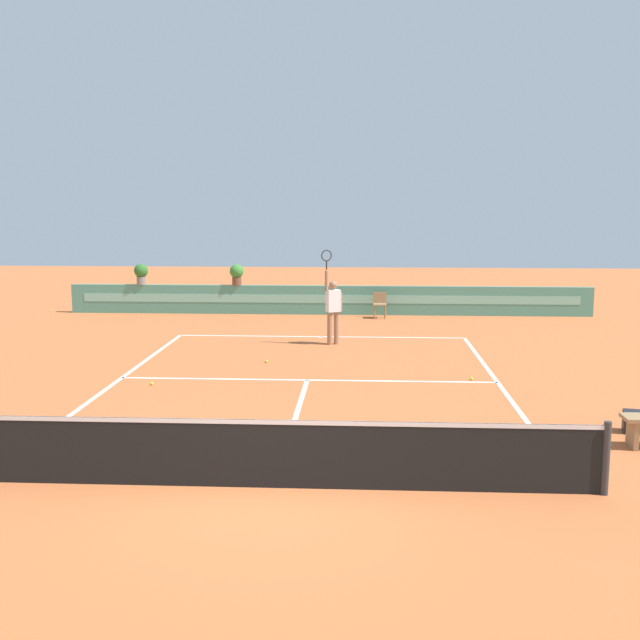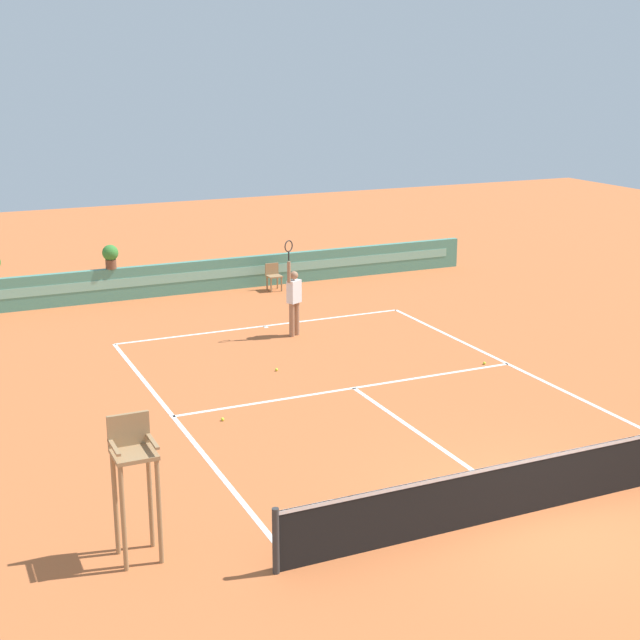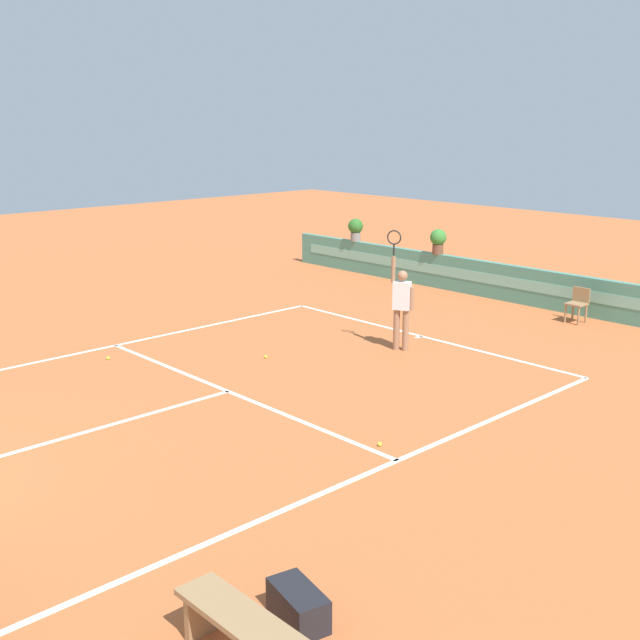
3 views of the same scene
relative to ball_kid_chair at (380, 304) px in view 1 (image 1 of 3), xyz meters
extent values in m
plane|color=#BC6033|center=(-1.77, -9.66, -0.48)|extent=(60.00, 60.00, 0.00)
cube|color=white|center=(-1.77, -3.77, -0.47)|extent=(8.22, 0.10, 0.01)
cube|color=white|center=(-1.77, -9.26, -0.47)|extent=(8.22, 0.10, 0.01)
cube|color=white|center=(-1.77, -12.46, -0.47)|extent=(0.10, 6.40, 0.01)
cube|color=white|center=(-5.88, -9.71, -0.47)|extent=(0.10, 11.89, 0.01)
cube|color=white|center=(2.34, -9.71, -0.47)|extent=(0.10, 11.89, 0.01)
cube|color=white|center=(-1.77, -3.87, -0.47)|extent=(0.10, 0.20, 0.01)
cylinder|color=#333333|center=(2.64, -15.66, 0.02)|extent=(0.10, 0.10, 1.00)
cube|color=black|center=(-1.77, -15.66, 0.00)|extent=(8.82, 0.02, 0.95)
cube|color=white|center=(-1.77, -15.66, 0.44)|extent=(8.82, 0.03, 0.06)
cube|color=#4C8E7A|center=(-1.77, 0.73, 0.02)|extent=(18.00, 0.20, 1.00)
cube|color=#7ABCA8|center=(-1.77, 0.63, 0.07)|extent=(17.10, 0.01, 0.28)
cylinder|color=#99754C|center=(-0.18, -0.24, -0.25)|extent=(0.05, 0.05, 0.45)
cylinder|color=#99754C|center=(0.18, -0.24, -0.25)|extent=(0.05, 0.05, 0.45)
cylinder|color=#99754C|center=(-0.18, 0.11, -0.25)|extent=(0.05, 0.05, 0.45)
cylinder|color=#99754C|center=(0.18, 0.11, -0.25)|extent=(0.05, 0.05, 0.45)
cube|color=#99754C|center=(0.00, -0.07, -0.01)|extent=(0.44, 0.44, 0.04)
cube|color=#99754C|center=(0.00, 0.13, 0.19)|extent=(0.44, 0.04, 0.36)
cube|color=#99754C|center=(3.70, -13.61, -0.25)|extent=(0.08, 0.40, 0.45)
cylinder|color=#9E7051|center=(-1.28, -4.90, -0.03)|extent=(0.14, 0.14, 0.90)
cylinder|color=#9E7051|center=(-1.46, -4.99, -0.03)|extent=(0.14, 0.14, 0.90)
cube|color=white|center=(-1.37, -4.94, 0.72)|extent=(0.42, 0.36, 0.60)
sphere|color=#9E7051|center=(-1.37, -4.94, 1.15)|extent=(0.22, 0.22, 0.22)
cylinder|color=#9E7051|center=(-1.55, -5.03, 1.27)|extent=(0.09, 0.09, 0.55)
cylinder|color=black|center=(-1.55, -5.03, 1.69)|extent=(0.04, 0.04, 0.24)
torus|color=#262626|center=(-1.55, -5.03, 1.95)|extent=(0.29, 0.17, 0.31)
cylinder|color=#9E7051|center=(-1.18, -4.85, 0.67)|extent=(0.09, 0.09, 0.50)
sphere|color=#CCE033|center=(-5.03, -9.90, -0.44)|extent=(0.07, 0.07, 0.07)
sphere|color=#CCE033|center=(1.81, -9.06, -0.44)|extent=(0.07, 0.07, 0.07)
sphere|color=#CCE033|center=(-2.89, -7.46, -0.44)|extent=(0.07, 0.07, 0.07)
cylinder|color=brown|center=(-4.94, 0.73, 0.66)|extent=(0.32, 0.32, 0.28)
sphere|color=#387F33|center=(-4.94, 0.73, 1.01)|extent=(0.48, 0.48, 0.48)
cylinder|color=gray|center=(-8.29, 0.73, 0.66)|extent=(0.32, 0.32, 0.28)
sphere|color=#2D6B28|center=(-8.29, 0.73, 1.01)|extent=(0.48, 0.48, 0.48)
camera|label=1|loc=(-0.58, -25.57, 3.35)|focal=43.15mm
camera|label=2|loc=(-10.36, -26.34, 6.41)|focal=51.46mm
camera|label=3|loc=(9.29, -17.32, 4.36)|focal=44.16mm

